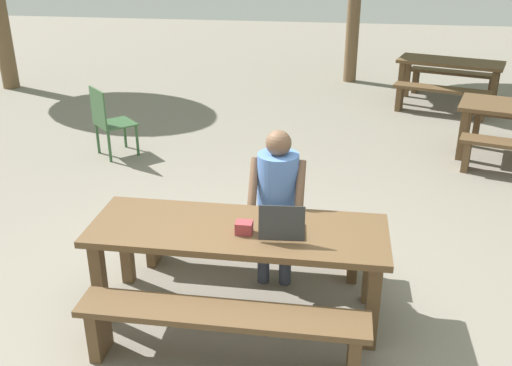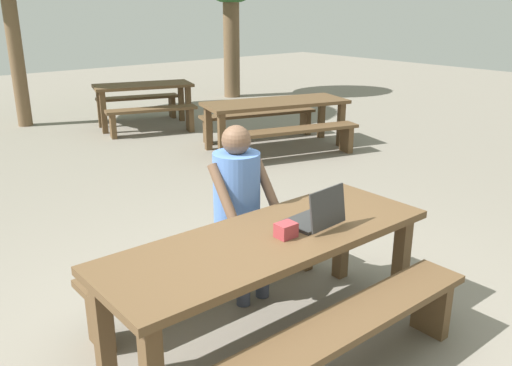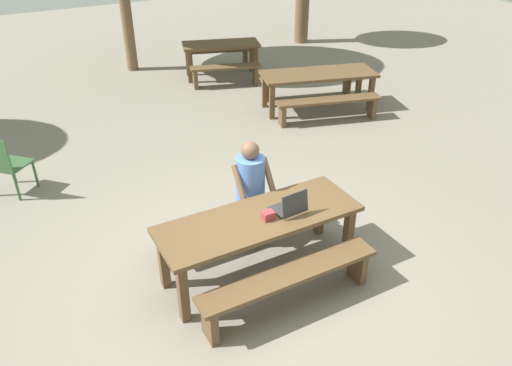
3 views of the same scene
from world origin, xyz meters
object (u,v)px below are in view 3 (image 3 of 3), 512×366
(small_pouch, at_px, (268,215))
(picnic_table_front, at_px, (259,225))
(person_seated, at_px, (252,184))
(laptop, at_px, (290,207))
(picnic_table_rear, at_px, (221,49))
(plastic_chair, at_px, (5,164))
(picnic_table_mid, at_px, (318,78))

(small_pouch, bearing_deg, picnic_table_front, 128.18)
(person_seated, bearing_deg, laptop, -80.85)
(picnic_table_front, xyz_separation_m, picnic_table_rear, (2.44, 6.10, -0.02))
(plastic_chair, relative_size, picnic_table_mid, 0.40)
(small_pouch, bearing_deg, plastic_chair, 126.03)
(person_seated, relative_size, picnic_table_rear, 0.72)
(small_pouch, relative_size, picnic_table_rear, 0.07)
(small_pouch, bearing_deg, laptop, 1.14)
(laptop, distance_m, picnic_table_mid, 4.67)
(picnic_table_front, relative_size, person_seated, 1.70)
(picnic_table_front, bearing_deg, picnic_table_mid, 47.91)
(plastic_chair, height_order, picnic_table_mid, plastic_chair)
(small_pouch, distance_m, picnic_table_mid, 4.85)
(laptop, distance_m, picnic_table_rear, 6.52)
(plastic_chair, bearing_deg, picnic_table_rear, -101.16)
(laptop, height_order, picnic_table_mid, laptop)
(picnic_table_mid, height_order, picnic_table_rear, picnic_table_rear)
(small_pouch, bearing_deg, picnic_table_rear, 68.97)
(small_pouch, xyz_separation_m, person_seated, (0.16, 0.66, -0.02))
(picnic_table_front, relative_size, picnic_table_mid, 0.97)
(person_seated, bearing_deg, picnic_table_mid, 44.86)
(laptop, bearing_deg, small_pouch, -3.22)
(laptop, relative_size, small_pouch, 2.84)
(small_pouch, relative_size, person_seated, 0.09)
(picnic_table_front, distance_m, person_seated, 0.64)
(picnic_table_front, relative_size, picnic_table_rear, 1.23)
(picnic_table_rear, bearing_deg, person_seated, -94.42)
(picnic_table_rear, bearing_deg, laptop, -91.41)
(person_seated, relative_size, picnic_table_mid, 0.57)
(picnic_table_front, relative_size, plastic_chair, 2.40)
(small_pouch, distance_m, person_seated, 0.68)
(plastic_chair, height_order, picnic_table_rear, plastic_chair)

